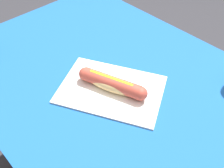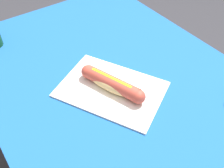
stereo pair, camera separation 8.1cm
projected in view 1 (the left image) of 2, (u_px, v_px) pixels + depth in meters
name	position (u px, v px, depth m)	size (l,w,h in m)	color
dining_table	(120.00, 109.00, 0.95)	(1.21, 0.80, 0.74)	brown
paper_wrapper	(112.00, 90.00, 0.83)	(0.32, 0.22, 0.01)	silver
hot_dog	(112.00, 84.00, 0.81)	(0.22, 0.11, 0.05)	#E5BC75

